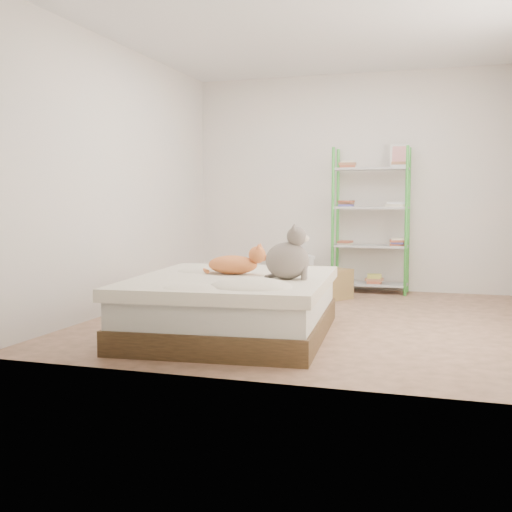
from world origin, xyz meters
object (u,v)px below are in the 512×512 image
at_px(bed, 233,306).
at_px(orange_cat, 233,262).
at_px(cardboard_box, 326,283).
at_px(white_bin, 298,272).
at_px(shelf_unit, 371,220).
at_px(grey_cat, 287,253).

height_order(bed, orange_cat, orange_cat).
distance_m(bed, cardboard_box, 2.19).
bearing_deg(orange_cat, white_bin, 85.44).
xyz_separation_m(bed, shelf_unit, (0.75, 2.76, 0.62)).
bearing_deg(orange_cat, cardboard_box, 72.95).
relative_size(orange_cat, cardboard_box, 0.77).
bearing_deg(cardboard_box, shelf_unit, 87.19).
height_order(shelf_unit, cardboard_box, shelf_unit).
bearing_deg(grey_cat, orange_cat, 60.16).
distance_m(grey_cat, cardboard_box, 2.28).
relative_size(shelf_unit, white_bin, 3.86).
xyz_separation_m(bed, orange_cat, (-0.05, 0.14, 0.34)).
height_order(grey_cat, cardboard_box, grey_cat).
bearing_deg(shelf_unit, orange_cat, -106.91).
distance_m(orange_cat, cardboard_box, 2.10).
relative_size(grey_cat, white_bin, 0.92).
bearing_deg(white_bin, orange_cat, -88.37).
relative_size(bed, cardboard_box, 3.18).
bearing_deg(cardboard_box, bed, -67.33).
bearing_deg(grey_cat, white_bin, 2.59).
relative_size(grey_cat, shelf_unit, 0.24).
distance_m(orange_cat, grey_cat, 0.56).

